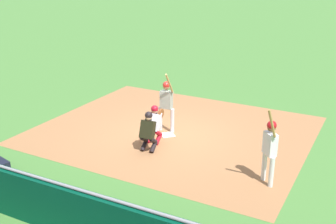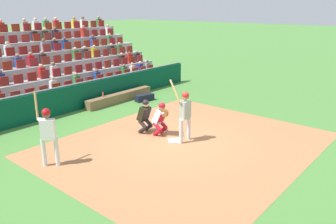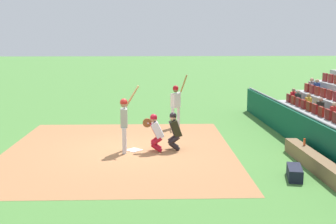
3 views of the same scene
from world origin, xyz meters
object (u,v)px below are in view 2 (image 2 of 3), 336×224
catcher_crouching (161,117)px  equipment_duffel_bag (145,98)px  home_plate_umpire (145,115)px  water_bottle_on_bench (103,95)px  on_deck_batter (48,131)px  batter_at_plate (185,111)px  home_plate_marker (175,140)px  dugout_bench (120,97)px

catcher_crouching → equipment_duffel_bag: size_ratio=1.34×
catcher_crouching → home_plate_umpire: home_plate_umpire is taller
water_bottle_on_bench → on_deck_batter: 6.36m
batter_at_plate → water_bottle_on_bench: bearing=-101.4°
home_plate_umpire → batter_at_plate: bearing=97.9°
batter_at_plate → on_deck_batter: 4.49m
home_plate_marker → water_bottle_on_bench: size_ratio=1.96×
home_plate_marker → on_deck_batter: size_ratio=0.20×
batter_at_plate → home_plate_marker: bearing=-57.0°
home_plate_umpire → water_bottle_on_bench: home_plate_umpire is taller
home_plate_umpire → dugout_bench: size_ratio=0.32×
home_plate_marker → batter_at_plate: batter_at_plate is taller
home_plate_marker → home_plate_umpire: bearing=-88.3°
dugout_bench → water_bottle_on_bench: water_bottle_on_bench is taller
water_bottle_on_bench → equipment_duffel_bag: 2.13m
water_bottle_on_bench → dugout_bench: bearing=175.3°
catcher_crouching → equipment_duffel_bag: catcher_crouching is taller
dugout_bench → equipment_duffel_bag: 1.21m
home_plate_marker → home_plate_umpire: size_ratio=0.34×
catcher_crouching → water_bottle_on_bench: catcher_crouching is taller
batter_at_plate → equipment_duffel_bag: (-3.01, -4.70, -0.96)m
water_bottle_on_bench → equipment_duffel_bag: water_bottle_on_bench is taller
home_plate_umpire → on_deck_batter: on_deck_batter is taller
home_plate_umpire → dugout_bench: home_plate_umpire is taller
dugout_bench → water_bottle_on_bench: size_ratio=17.95×
home_plate_marker → on_deck_batter: bearing=-23.6°
dugout_bench → on_deck_batter: 7.20m
dugout_bench → batter_at_plate: bearing=68.9°
home_plate_marker → water_bottle_on_bench: 5.54m
equipment_duffel_bag → on_deck_batter: (7.04, 2.73, 0.95)m
home_plate_umpire → dugout_bench: 4.59m
home_plate_marker → dugout_bench: 5.76m
batter_at_plate → dugout_bench: batter_at_plate is taller
home_plate_marker → batter_at_plate: 1.16m
catcher_crouching → water_bottle_on_bench: (-1.22, -4.62, -0.16)m
catcher_crouching → dugout_bench: catcher_crouching is taller
home_plate_umpire → equipment_duffel_bag: bearing=-136.8°
batter_at_plate → catcher_crouching: bearing=-85.3°
home_plate_umpire → equipment_duffel_bag: 4.48m
equipment_duffel_bag → catcher_crouching: bearing=63.7°
batter_at_plate → equipment_duffel_bag: batter_at_plate is taller
water_bottle_on_bench → on_deck_batter: size_ratio=0.10×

